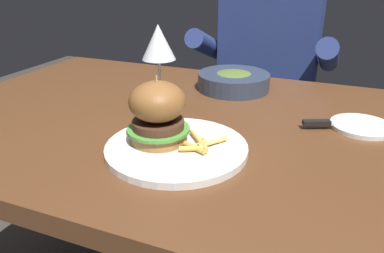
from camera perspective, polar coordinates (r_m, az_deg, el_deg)
dining_table at (r=0.89m, az=3.98°, el=-4.38°), size 1.45×0.84×0.74m
main_plate at (r=0.73m, az=-2.37°, el=-3.32°), size 0.28×0.28×0.01m
burger_sandwich at (r=0.72m, az=-5.23°, el=2.18°), size 0.12×0.12×0.13m
fries_pile at (r=0.71m, az=1.18°, el=-2.57°), size 0.10×0.09×0.01m
wine_glass at (r=0.91m, az=-5.13°, el=12.39°), size 0.08×0.08×0.21m
bread_plate at (r=0.91m, az=24.45°, el=0.05°), size 0.13×0.13×0.01m
table_knife at (r=0.88m, az=21.64°, el=0.53°), size 0.19×0.10×0.01m
soup_bowl at (r=1.09m, az=6.35°, el=6.97°), size 0.21×0.21×0.05m
diner_person at (r=1.56m, az=11.09°, el=3.98°), size 0.51×0.36×1.18m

